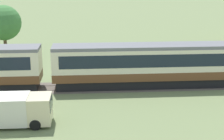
% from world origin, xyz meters
% --- Properties ---
extents(passenger_train, '(91.95, 2.98, 4.18)m').
position_xyz_m(passenger_train, '(-14.98, 1.64, 2.32)').
color(passenger_train, brown).
rests_on(passenger_train, ground_plane).
extents(railway_track, '(139.24, 3.60, 0.04)m').
position_xyz_m(railway_track, '(-18.55, 1.64, 0.01)').
color(railway_track, '#665B51').
rests_on(railway_track, ground_plane).
extents(delivery_truck_cream, '(5.44, 2.23, 2.28)m').
position_xyz_m(delivery_truck_cream, '(-26.11, -6.60, 1.22)').
color(delivery_truck_cream, beige).
rests_on(delivery_truck_cream, ground_plane).
extents(yard_tree_0, '(4.58, 4.58, 6.87)m').
position_xyz_m(yard_tree_0, '(-31.39, 15.07, 4.56)').
color(yard_tree_0, brown).
rests_on(yard_tree_0, ground_plane).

